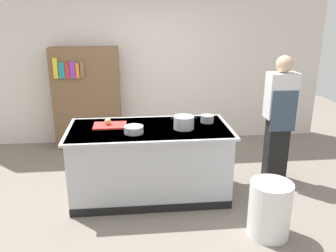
{
  "coord_description": "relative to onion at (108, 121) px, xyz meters",
  "views": [
    {
      "loc": [
        -0.19,
        -4.05,
        2.26
      ],
      "look_at": [
        0.25,
        0.2,
        0.85
      ],
      "focal_mm": 37.66,
      "sensor_mm": 36.0,
      "label": 1
    }
  ],
  "objects": [
    {
      "name": "ground_plane",
      "position": [
        0.5,
        -0.12,
        -0.96
      ],
      "size": [
        10.0,
        10.0,
        0.0
      ],
      "primitive_type": "plane",
      "color": "slate"
    },
    {
      "name": "sauce_pan",
      "position": [
        1.25,
        0.03,
        -0.01
      ],
      "size": [
        0.23,
        0.17,
        0.09
      ],
      "color": "#99999E",
      "rests_on": "counter_island"
    },
    {
      "name": "mixing_bowl",
      "position": [
        0.31,
        -0.29,
        -0.02
      ],
      "size": [
        0.22,
        0.22,
        0.08
      ],
      "primitive_type": "cylinder",
      "color": "#B7BABF",
      "rests_on": "counter_island"
    },
    {
      "name": "person_chef",
      "position": [
        2.24,
        0.13,
        -0.05
      ],
      "size": [
        0.38,
        0.25,
        1.72
      ],
      "rotation": [
        0.0,
        0.0,
        1.29
      ],
      "color": "black",
      "rests_on": "ground_plane"
    },
    {
      "name": "bookshelf",
      "position": [
        -0.45,
        1.68,
        -0.11
      ],
      "size": [
        1.1,
        0.31,
        1.7
      ],
      "color": "brown",
      "rests_on": "ground_plane"
    },
    {
      "name": "stock_pot",
      "position": [
        0.91,
        -0.19,
        0.02
      ],
      "size": [
        0.31,
        0.25,
        0.15
      ],
      "color": "#B7BABF",
      "rests_on": "counter_island"
    },
    {
      "name": "back_wall",
      "position": [
        0.5,
        1.98,
        0.54
      ],
      "size": [
        6.4,
        0.12,
        3.0
      ],
      "primitive_type": "cube",
      "color": "silver",
      "rests_on": "ground_plane"
    },
    {
      "name": "counter_island",
      "position": [
        0.5,
        -0.12,
        -0.5
      ],
      "size": [
        1.98,
        0.98,
        0.9
      ],
      "color": "#B7BABF",
      "rests_on": "ground_plane"
    },
    {
      "name": "cutting_board",
      "position": [
        0.03,
        -0.01,
        -0.05
      ],
      "size": [
        0.4,
        0.28,
        0.02
      ],
      "primitive_type": "cube",
      "color": "red",
      "rests_on": "counter_island"
    },
    {
      "name": "trash_bin",
      "position": [
        1.69,
        -1.1,
        -0.66
      ],
      "size": [
        0.44,
        0.44,
        0.6
      ],
      "primitive_type": "cylinder",
      "color": "white",
      "rests_on": "ground_plane"
    },
    {
      "name": "onion",
      "position": [
        0.0,
        0.0,
        0.0
      ],
      "size": [
        0.08,
        0.08,
        0.08
      ],
      "primitive_type": "sphere",
      "color": "tan",
      "rests_on": "cutting_board"
    }
  ]
}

